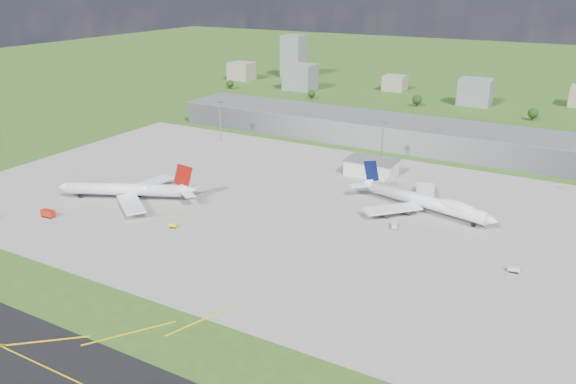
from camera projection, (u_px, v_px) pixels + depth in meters
The scene contains 21 objects.
ground at pixel (385, 149), 349.35m from camera, with size 1400.00×1400.00×0.00m, color #34581B.
apron at pixel (323, 212), 255.06m from camera, with size 360.00×190.00×0.08m, color gray.
terminal at pixel (394, 132), 358.91m from camera, with size 300.00×42.00×15.00m, color slate.
ops_building at pixel (371, 168), 302.59m from camera, with size 26.00×16.00×8.00m, color silver.
mast_west at pixel (220, 115), 359.99m from camera, with size 3.50×2.00×25.90m.
mast_center at pixel (383, 137), 309.93m from camera, with size 3.50×2.00×25.90m.
airliner_red_twin at pixel (129, 190), 267.86m from camera, with size 64.70×48.75×18.82m.
airliner_blue_quad at pixel (426, 202), 253.61m from camera, with size 69.48×53.56×18.38m.
crash_tender at pixel (48, 214), 249.34m from camera, with size 6.49×3.24×3.30m.
tug_yellow at pixel (173, 226), 239.03m from camera, with size 3.89×3.11×1.71m.
van_white_near at pixel (394, 225), 238.77m from camera, with size 3.61×5.14×2.42m.
van_white_far at pixel (514, 270), 202.65m from camera, with size 4.34×2.47×2.18m.
bldg_far_w at pixel (241, 71), 584.93m from camera, with size 24.00×20.00×18.00m, color gray.
bldg_w at pixel (300, 77), 531.14m from camera, with size 28.00×22.00×24.00m, color slate.
bldg_cw at pixel (395, 83), 529.15m from camera, with size 20.00×18.00×14.00m, color gray.
bldg_c at pixel (475, 92), 466.84m from camera, with size 26.00×20.00×22.00m, color slate.
bldg_tall_w at pixel (293, 56), 594.72m from camera, with size 22.00×20.00×44.00m, color slate.
tree_far_w at pixel (230, 84), 536.40m from camera, with size 7.20×7.20×8.80m.
tree_w at pixel (312, 94), 491.49m from camera, with size 6.75×6.75×8.25m.
tree_c at pixel (417, 100), 462.42m from camera, with size 8.10×8.10×9.90m.
tree_e at pixel (533, 113), 417.50m from camera, with size 7.65×7.65×9.35m.
Camera 1 is at (110.64, -172.90, 99.72)m, focal length 35.00 mm.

